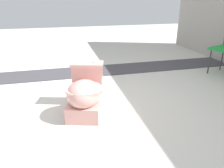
% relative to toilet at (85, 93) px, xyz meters
% --- Properties ---
extents(ground_plane, '(14.00, 14.00, 0.00)m').
position_rel_toilet_xyz_m(ground_plane, '(-0.06, 0.08, -0.22)').
color(ground_plane, beige).
extents(gravel_strip, '(0.56, 8.00, 0.01)m').
position_rel_toilet_xyz_m(gravel_strip, '(-1.35, 0.58, -0.21)').
color(gravel_strip, '#423F44').
rests_on(gravel_strip, ground).
extents(toilet, '(0.71, 0.53, 0.52)m').
position_rel_toilet_xyz_m(toilet, '(0.00, 0.00, 0.00)').
color(toilet, '#E09E93').
rests_on(toilet, ground).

